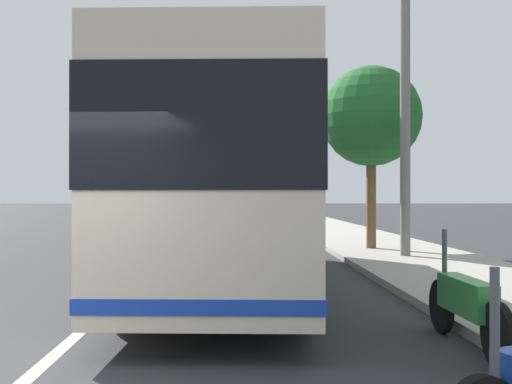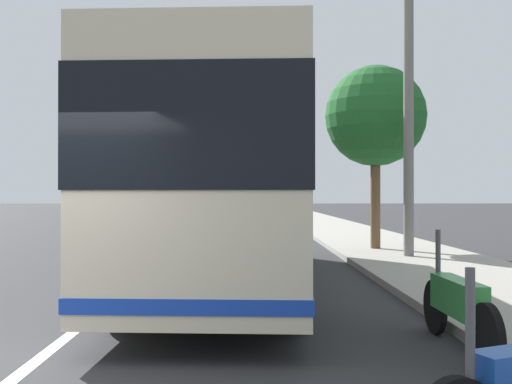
{
  "view_description": "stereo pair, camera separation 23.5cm",
  "coord_description": "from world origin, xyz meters",
  "px_view_note": "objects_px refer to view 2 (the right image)",
  "views": [
    {
      "loc": [
        -5.3,
        -1.92,
        1.69
      ],
      "look_at": [
        6.39,
        -2.3,
        1.75
      ],
      "focal_mm": 41.43,
      "sensor_mm": 36.0,
      "label": 1
    },
    {
      "loc": [
        -5.31,
        -2.15,
        1.69
      ],
      "look_at": [
        6.39,
        -2.3,
        1.75
      ],
      "focal_mm": 41.43,
      "sensor_mm": 36.0,
      "label": 2
    }
  ],
  "objects_px": {
    "car_oncoming": "(249,206)",
    "utility_pole": "(409,87)",
    "motorcycle_nearest_curb": "(458,305)",
    "coach_bus": "(232,179)",
    "roadside_tree_mid_block": "(375,117)",
    "car_side_street": "(251,208)",
    "car_ahead_same_lane": "(250,205)",
    "car_behind_bus": "(238,210)"
  },
  "relations": [
    {
      "from": "car_oncoming",
      "to": "car_ahead_same_lane",
      "type": "bearing_deg",
      "value": -3.45
    },
    {
      "from": "car_behind_bus",
      "to": "car_oncoming",
      "type": "relative_size",
      "value": 1.03
    },
    {
      "from": "car_side_street",
      "to": "car_behind_bus",
      "type": "relative_size",
      "value": 1.03
    },
    {
      "from": "car_side_street",
      "to": "roadside_tree_mid_block",
      "type": "xyz_separation_m",
      "value": [
        -26.4,
        -3.48,
        3.27
      ]
    },
    {
      "from": "car_side_street",
      "to": "car_ahead_same_lane",
      "type": "xyz_separation_m",
      "value": [
        14.58,
        0.02,
        0.04
      ]
    },
    {
      "from": "car_ahead_same_lane",
      "to": "utility_pole",
      "type": "relative_size",
      "value": 0.49
    },
    {
      "from": "motorcycle_nearest_curb",
      "to": "car_oncoming",
      "type": "relative_size",
      "value": 0.51
    },
    {
      "from": "utility_pole",
      "to": "roadside_tree_mid_block",
      "type": "bearing_deg",
      "value": 10.18
    },
    {
      "from": "car_ahead_same_lane",
      "to": "roadside_tree_mid_block",
      "type": "distance_m",
      "value": 41.26
    },
    {
      "from": "roadside_tree_mid_block",
      "to": "utility_pole",
      "type": "relative_size",
      "value": 0.61
    },
    {
      "from": "car_behind_bus",
      "to": "car_ahead_same_lane",
      "type": "xyz_separation_m",
      "value": [
        20.81,
        -0.86,
        0.01
      ]
    },
    {
      "from": "motorcycle_nearest_curb",
      "to": "roadside_tree_mid_block",
      "type": "height_order",
      "value": "roadside_tree_mid_block"
    },
    {
      "from": "motorcycle_nearest_curb",
      "to": "coach_bus",
      "type": "bearing_deg",
      "value": 28.45
    },
    {
      "from": "car_side_street",
      "to": "car_behind_bus",
      "type": "xyz_separation_m",
      "value": [
        -6.23,
        0.88,
        0.03
      ]
    },
    {
      "from": "car_behind_bus",
      "to": "car_oncoming",
      "type": "distance_m",
      "value": 14.1
    },
    {
      "from": "car_ahead_same_lane",
      "to": "car_side_street",
      "type": "bearing_deg",
      "value": -177.17
    },
    {
      "from": "car_side_street",
      "to": "coach_bus",
      "type": "bearing_deg",
      "value": -176.93
    },
    {
      "from": "car_behind_bus",
      "to": "utility_pole",
      "type": "height_order",
      "value": "utility_pole"
    },
    {
      "from": "motorcycle_nearest_curb",
      "to": "car_side_street",
      "type": "xyz_separation_m",
      "value": [
        37.07,
        2.08,
        0.2
      ]
    },
    {
      "from": "coach_bus",
      "to": "motorcycle_nearest_curb",
      "type": "bearing_deg",
      "value": -147.2
    },
    {
      "from": "motorcycle_nearest_curb",
      "to": "utility_pole",
      "type": "bearing_deg",
      "value": -12.92
    },
    {
      "from": "car_side_street",
      "to": "car_oncoming",
      "type": "xyz_separation_m",
      "value": [
        7.85,
        0.17,
        0.02
      ]
    },
    {
      "from": "car_behind_bus",
      "to": "car_ahead_same_lane",
      "type": "relative_size",
      "value": 1.02
    },
    {
      "from": "roadside_tree_mid_block",
      "to": "car_oncoming",
      "type": "bearing_deg",
      "value": 6.09
    },
    {
      "from": "coach_bus",
      "to": "car_side_street",
      "type": "relative_size",
      "value": 2.39
    },
    {
      "from": "roadside_tree_mid_block",
      "to": "car_ahead_same_lane",
      "type": "bearing_deg",
      "value": 4.89
    },
    {
      "from": "coach_bus",
      "to": "roadside_tree_mid_block",
      "type": "relative_size",
      "value": 1.97
    },
    {
      "from": "roadside_tree_mid_block",
      "to": "coach_bus",
      "type": "bearing_deg",
      "value": 146.67
    },
    {
      "from": "car_side_street",
      "to": "roadside_tree_mid_block",
      "type": "distance_m",
      "value": 26.83
    },
    {
      "from": "motorcycle_nearest_curb",
      "to": "roadside_tree_mid_block",
      "type": "distance_m",
      "value": 11.3
    },
    {
      "from": "car_behind_bus",
      "to": "coach_bus",
      "type": "bearing_deg",
      "value": 179.04
    },
    {
      "from": "car_ahead_same_lane",
      "to": "roadside_tree_mid_block",
      "type": "relative_size",
      "value": 0.79
    },
    {
      "from": "motorcycle_nearest_curb",
      "to": "car_oncoming",
      "type": "bearing_deg",
      "value": 1.78
    },
    {
      "from": "utility_pole",
      "to": "car_ahead_same_lane",
      "type": "bearing_deg",
      "value": 5.15
    },
    {
      "from": "car_oncoming",
      "to": "roadside_tree_mid_block",
      "type": "xyz_separation_m",
      "value": [
        -34.25,
        -3.65,
        3.25
      ]
    },
    {
      "from": "motorcycle_nearest_curb",
      "to": "car_ahead_same_lane",
      "type": "xyz_separation_m",
      "value": [
        51.65,
        2.11,
        0.25
      ]
    },
    {
      "from": "coach_bus",
      "to": "utility_pole",
      "type": "bearing_deg",
      "value": -44.82
    },
    {
      "from": "car_oncoming",
      "to": "car_side_street",
      "type": "bearing_deg",
      "value": 179.07
    },
    {
      "from": "coach_bus",
      "to": "car_oncoming",
      "type": "bearing_deg",
      "value": 2.76
    },
    {
      "from": "coach_bus",
      "to": "motorcycle_nearest_curb",
      "type": "xyz_separation_m",
      "value": [
        -4.58,
        -2.6,
        -1.51
      ]
    },
    {
      "from": "coach_bus",
      "to": "car_oncoming",
      "type": "relative_size",
      "value": 2.52
    },
    {
      "from": "car_oncoming",
      "to": "utility_pole",
      "type": "distance_m",
      "value": 36.81
    }
  ]
}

